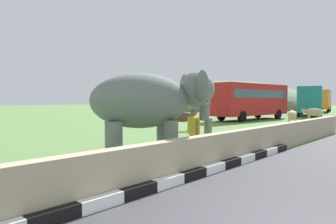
{
  "coord_description": "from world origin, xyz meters",
  "views": [
    {
      "loc": [
        -3.87,
        -0.89,
        1.98
      ],
      "look_at": [
        2.91,
        5.37,
        1.6
      ],
      "focal_mm": 31.67,
      "sensor_mm": 36.0,
      "label": 1
    }
  ],
  "objects_px": {
    "cow_near": "(182,117)",
    "cow_mid": "(314,112)",
    "elephant": "(152,102)",
    "person_handler": "(194,131)",
    "bus_orange": "(321,99)",
    "cow_far": "(292,115)",
    "bus_red": "(251,99)",
    "bus_teal": "(311,99)"
  },
  "relations": [
    {
      "from": "person_handler",
      "to": "bus_orange",
      "type": "relative_size",
      "value": 0.2
    },
    {
      "from": "bus_teal",
      "to": "cow_far",
      "type": "relative_size",
      "value": 4.86
    },
    {
      "from": "person_handler",
      "to": "cow_far",
      "type": "bearing_deg",
      "value": 7.11
    },
    {
      "from": "person_handler",
      "to": "bus_orange",
      "type": "height_order",
      "value": "bus_orange"
    },
    {
      "from": "cow_mid",
      "to": "bus_orange",
      "type": "bearing_deg",
      "value": 14.16
    },
    {
      "from": "person_handler",
      "to": "cow_near",
      "type": "relative_size",
      "value": 0.99
    },
    {
      "from": "cow_near",
      "to": "elephant",
      "type": "bearing_deg",
      "value": -145.53
    },
    {
      "from": "person_handler",
      "to": "cow_far",
      "type": "xyz_separation_m",
      "value": [
        13.51,
        1.68,
        -0.06
      ]
    },
    {
      "from": "person_handler",
      "to": "bus_teal",
      "type": "relative_size",
      "value": 0.18
    },
    {
      "from": "elephant",
      "to": "cow_far",
      "type": "distance_m",
      "value": 14.9
    },
    {
      "from": "bus_orange",
      "to": "cow_mid",
      "type": "height_order",
      "value": "bus_orange"
    },
    {
      "from": "cow_mid",
      "to": "cow_near",
      "type": "bearing_deg",
      "value": 163.6
    },
    {
      "from": "elephant",
      "to": "cow_near",
      "type": "distance_m",
      "value": 9.58
    },
    {
      "from": "bus_teal",
      "to": "cow_mid",
      "type": "bearing_deg",
      "value": -161.63
    },
    {
      "from": "cow_near",
      "to": "cow_far",
      "type": "relative_size",
      "value": 0.87
    },
    {
      "from": "person_handler",
      "to": "cow_mid",
      "type": "bearing_deg",
      "value": 6.08
    },
    {
      "from": "bus_red",
      "to": "cow_near",
      "type": "xyz_separation_m",
      "value": [
        -12.61,
        -1.7,
        -1.21
      ]
    },
    {
      "from": "elephant",
      "to": "cow_near",
      "type": "xyz_separation_m",
      "value": [
        7.86,
        5.39,
        -1.03
      ]
    },
    {
      "from": "elephant",
      "to": "bus_red",
      "type": "bearing_deg",
      "value": 19.11
    },
    {
      "from": "cow_near",
      "to": "cow_mid",
      "type": "relative_size",
      "value": 0.89
    },
    {
      "from": "elephant",
      "to": "person_handler",
      "type": "height_order",
      "value": "elephant"
    },
    {
      "from": "bus_teal",
      "to": "cow_mid",
      "type": "relative_size",
      "value": 4.94
    },
    {
      "from": "person_handler",
      "to": "bus_teal",
      "type": "height_order",
      "value": "bus_teal"
    },
    {
      "from": "bus_red",
      "to": "bus_orange",
      "type": "bearing_deg",
      "value": 1.24
    },
    {
      "from": "elephant",
      "to": "person_handler",
      "type": "bearing_deg",
      "value": -25.5
    },
    {
      "from": "elephant",
      "to": "bus_red",
      "type": "height_order",
      "value": "bus_red"
    },
    {
      "from": "person_handler",
      "to": "cow_far",
      "type": "height_order",
      "value": "person_handler"
    },
    {
      "from": "cow_near",
      "to": "cow_mid",
      "type": "bearing_deg",
      "value": -16.4
    },
    {
      "from": "bus_orange",
      "to": "bus_teal",
      "type": "bearing_deg",
      "value": -169.53
    },
    {
      "from": "elephant",
      "to": "bus_orange",
      "type": "height_order",
      "value": "bus_orange"
    },
    {
      "from": "bus_orange",
      "to": "cow_near",
      "type": "distance_m",
      "value": 37.75
    },
    {
      "from": "elephant",
      "to": "cow_near",
      "type": "bearing_deg",
      "value": 34.47
    },
    {
      "from": "bus_teal",
      "to": "cow_mid",
      "type": "xyz_separation_m",
      "value": [
        -11.18,
        -3.71,
        -1.21
      ]
    },
    {
      "from": "person_handler",
      "to": "cow_near",
      "type": "distance_m",
      "value": 8.89
    },
    {
      "from": "person_handler",
      "to": "bus_teal",
      "type": "distance_m",
      "value": 31.57
    },
    {
      "from": "bus_red",
      "to": "cow_mid",
      "type": "bearing_deg",
      "value": -83.13
    },
    {
      "from": "person_handler",
      "to": "bus_teal",
      "type": "bearing_deg",
      "value": 10.63
    },
    {
      "from": "elephant",
      "to": "cow_near",
      "type": "relative_size",
      "value": 2.36
    },
    {
      "from": "bus_orange",
      "to": "cow_far",
      "type": "distance_m",
      "value": 31.41
    },
    {
      "from": "bus_teal",
      "to": "cow_mid",
      "type": "distance_m",
      "value": 11.84
    },
    {
      "from": "elephant",
      "to": "cow_near",
      "type": "height_order",
      "value": "elephant"
    },
    {
      "from": "person_handler",
      "to": "cow_near",
      "type": "height_order",
      "value": "person_handler"
    }
  ]
}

